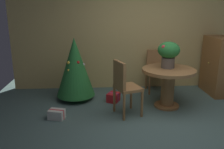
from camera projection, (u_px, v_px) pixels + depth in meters
The scene contains 10 objects.
ground_plane at pixel (172, 132), 3.62m from camera, with size 6.60×6.60×0.00m, color #4C6660.
back_wall_panel at pixel (146, 31), 5.38m from camera, with size 6.00×0.10×2.60m, color tan.
round_dining_table at pixel (168, 80), 4.41m from camera, with size 0.97×0.97×0.74m.
flower_vase at pixel (169, 52), 4.34m from camera, with size 0.40×0.40×0.48m.
wooden_chair_far at pixel (156, 68), 5.29m from camera, with size 0.43×0.42×0.91m.
wooden_chair_left_near at pixel (124, 85), 4.05m from camera, with size 0.51×0.54×0.96m.
holiday_tree at pixel (75, 67), 4.73m from camera, with size 0.76×0.76×1.26m.
gift_box_cream at pixel (57, 114), 4.03m from camera, with size 0.30×0.24×0.16m.
gift_box_red at pixel (113, 97), 4.77m from camera, with size 0.30×0.32×0.18m.
wooden_cabinet at pixel (218, 66), 5.12m from camera, with size 0.45×0.82×1.22m.
Camera 1 is at (-1.11, -3.19, 1.81)m, focal length 38.42 mm.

